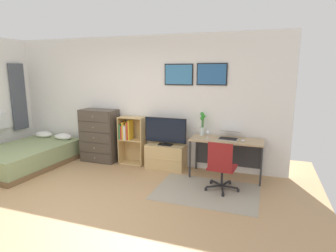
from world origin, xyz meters
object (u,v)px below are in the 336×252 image
dresser (100,135)px  bamboo_vase (202,123)px  bed (28,155)px  television (165,131)px  desk (227,145)px  office_chair (221,165)px  computer_mouse (243,141)px  laptop (229,135)px  bookshelf (130,137)px  wine_glass (208,131)px  tv_stand (166,156)px

dresser → bamboo_vase: bamboo_vase is taller
bed → television: size_ratio=2.41×
dresser → desk: dresser is taller
office_chair → computer_mouse: 0.73m
office_chair → laptop: (0.02, 0.75, 0.34)m
dresser → bookshelf: 0.73m
television → bamboo_vase: (0.73, 0.11, 0.20)m
desk → wine_glass: wine_glass is taller
bed → dresser: bearing=35.0°
office_chair → computer_mouse: office_chair is taller
television → desk: 1.25m
desk → laptop: bearing=-17.1°
desk → bamboo_vase: 0.64m
office_chair → laptop: 0.83m
bamboo_vase → wine_glass: (0.16, -0.24, -0.11)m
dresser → wine_glass: dresser is taller
bamboo_vase → wine_glass: size_ratio=2.54×
laptop → computer_mouse: 0.31m
dresser → television: size_ratio=1.32×
desk → wine_glass: 0.46m
laptop → bamboo_vase: size_ratio=0.90×
dresser → tv_stand: dresser is taller
dresser → laptop: bearing=0.1°
dresser → office_chair: size_ratio=1.34×
desk → computer_mouse: size_ratio=12.80×
office_chair → computer_mouse: bearing=69.6°
dresser → laptop: dresser is taller
bookshelf → laptop: (2.10, -0.06, 0.22)m
television → laptop: television is taller
bookshelf → wine_glass: size_ratio=5.69×
office_chair → tv_stand: bearing=153.2°
television → laptop: size_ratio=2.13×
bed → office_chair: office_chair is taller
bookshelf → bamboo_vase: size_ratio=2.24×
office_chair → wine_glass: bearing=124.8°
wine_glass → bamboo_vase: bearing=123.8°
dresser → bookshelf: dresser is taller
bookshelf → laptop: size_ratio=2.50×
laptop → office_chair: bearing=-85.6°
laptop → computer_mouse: bearing=-23.1°
bed → desk: size_ratio=1.58×
dresser → office_chair: (2.81, -0.75, -0.12)m
bed → tv_stand: bed is taller
tv_stand → laptop: bearing=-0.5°
computer_mouse → desk: bearing=152.2°
wine_glass → desk: bearing=22.6°
tv_stand → bamboo_vase: (0.73, 0.09, 0.73)m
dresser → office_chair: 2.91m
television → wine_glass: size_ratio=4.85×
television → office_chair: television is taller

